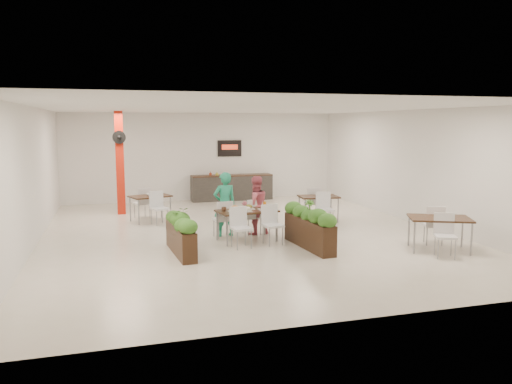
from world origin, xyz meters
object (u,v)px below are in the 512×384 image
(main_table, at_px, (247,215))
(side_table_a, at_px, (150,200))
(side_table_b, at_px, (319,200))
(side_table_c, at_px, (440,223))
(planter_right, at_px, (309,225))
(red_column, at_px, (120,162))
(planter_left, at_px, (181,231))
(diner_man, at_px, (225,204))
(diner_woman, at_px, (255,205))
(service_counter, at_px, (232,187))

(main_table, bearing_deg, side_table_a, 122.89)
(side_table_b, bearing_deg, side_table_c, -66.52)
(main_table, xyz_separation_m, side_table_c, (3.87, -2.09, -0.00))
(main_table, bearing_deg, planter_right, -41.11)
(side_table_c, bearing_deg, red_column, 159.28)
(planter_left, distance_m, side_table_b, 4.98)
(diner_man, bearing_deg, side_table_a, -65.06)
(diner_woman, distance_m, side_table_a, 3.50)
(planter_left, bearing_deg, red_column, 101.92)
(red_column, relative_size, planter_right, 1.53)
(red_column, relative_size, main_table, 1.80)
(side_table_a, bearing_deg, side_table_b, -37.13)
(planter_left, height_order, side_table_a, planter_left)
(diner_man, height_order, side_table_c, diner_man)
(side_table_b, bearing_deg, red_column, 157.42)
(service_counter, xyz_separation_m, main_table, (-1.17, -6.46, 0.14))
(diner_man, distance_m, planter_right, 2.34)
(service_counter, distance_m, side_table_a, 4.61)
(diner_man, relative_size, side_table_a, 0.97)
(planter_left, relative_size, side_table_c, 1.19)
(planter_left, bearing_deg, diner_woman, 34.24)
(main_table, xyz_separation_m, planter_left, (-1.69, -0.77, -0.12))
(service_counter, relative_size, side_table_a, 1.80)
(planter_left, height_order, side_table_c, planter_left)
(service_counter, bearing_deg, planter_right, -89.85)
(side_table_a, distance_m, side_table_c, 7.91)
(diner_man, distance_m, side_table_c, 5.08)
(service_counter, distance_m, diner_woman, 5.86)
(side_table_b, bearing_deg, planter_left, -144.58)
(planter_right, bearing_deg, red_column, 125.46)
(red_column, distance_m, side_table_b, 6.23)
(main_table, bearing_deg, service_counter, 79.72)
(diner_woman, xyz_separation_m, side_table_c, (3.46, -2.75, -0.11))
(main_table, xyz_separation_m, diner_man, (-0.39, 0.66, 0.17))
(red_column, xyz_separation_m, side_table_c, (6.70, -6.69, -1.01))
(red_column, bearing_deg, planter_right, -54.54)
(side_table_a, bearing_deg, service_counter, 25.76)
(side_table_b, relative_size, side_table_c, 1.00)
(planter_left, xyz_separation_m, side_table_c, (5.56, -1.32, 0.12))
(red_column, bearing_deg, main_table, -58.44)
(main_table, distance_m, side_table_b, 3.13)
(planter_right, bearing_deg, side_table_b, 62.83)
(side_table_a, xyz_separation_m, side_table_b, (4.65, -1.43, -0.00))
(diner_man, xyz_separation_m, planter_right, (1.58, -1.70, -0.30))
(red_column, bearing_deg, diner_man, -58.31)
(diner_man, bearing_deg, diner_woman, 171.51)
(diner_woman, relative_size, planter_right, 0.71)
(diner_man, distance_m, planter_left, 1.96)
(red_column, height_order, planter_left, red_column)
(red_column, distance_m, planter_right, 7.02)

